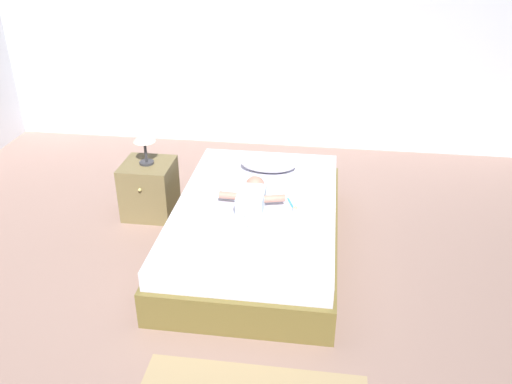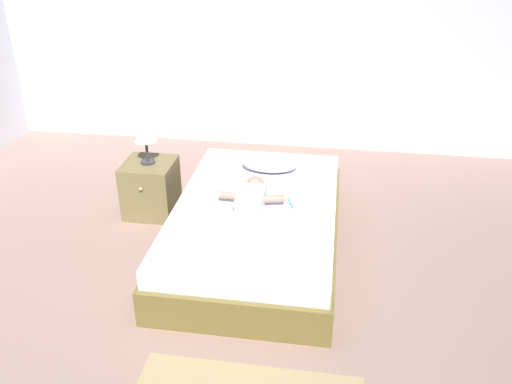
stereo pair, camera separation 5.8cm
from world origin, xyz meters
TOP-DOWN VIEW (x-y plane):
  - ground_plane at (0.00, 0.00)m, footprint 8.00×8.00m
  - wall_behind_bed at (0.00, 3.00)m, footprint 8.00×0.12m
  - bed at (0.22, 0.79)m, footprint 1.27×2.07m
  - pillow at (0.25, 1.40)m, footprint 0.48×0.28m
  - baby at (0.20, 0.76)m, footprint 0.52×0.60m
  - toothbrush at (0.48, 0.84)m, footprint 0.06×0.15m
  - nightstand at (-0.79, 1.23)m, footprint 0.43×0.46m
  - lamp at (-0.79, 1.23)m, footprint 0.19×0.19m
  - baby_bottle at (0.54, 0.68)m, footprint 0.05×0.11m

SIDE VIEW (x-z plane):
  - ground_plane at x=0.00m, z-range 0.00..0.00m
  - bed at x=0.22m, z-range 0.00..0.41m
  - nightstand at x=-0.79m, z-range 0.00..0.49m
  - toothbrush at x=0.48m, z-range 0.41..0.43m
  - baby_bottle at x=0.54m, z-range 0.41..0.48m
  - pillow at x=0.25m, z-range 0.42..0.54m
  - baby at x=0.20m, z-range 0.40..0.56m
  - lamp at x=-0.79m, z-range 0.57..0.89m
  - wall_behind_bed at x=0.00m, z-range 0.00..2.65m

